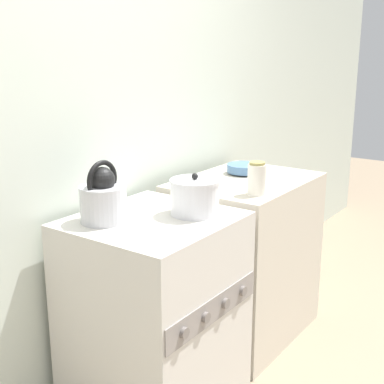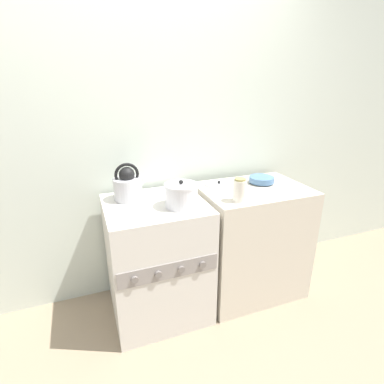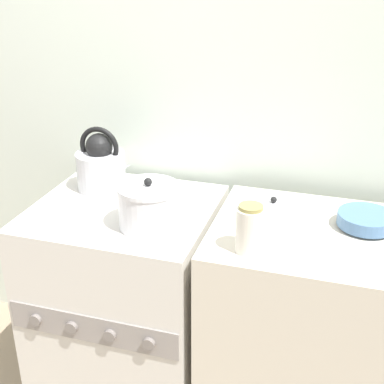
{
  "view_description": "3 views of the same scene",
  "coord_description": "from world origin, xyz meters",
  "px_view_note": "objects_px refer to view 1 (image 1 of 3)",
  "views": [
    {
      "loc": [
        -1.65,
        -1.06,
        1.56
      ],
      "look_at": [
        0.29,
        0.31,
        0.92
      ],
      "focal_mm": 50.0,
      "sensor_mm": 36.0,
      "label": 1
    },
    {
      "loc": [
        -0.42,
        -1.5,
        1.63
      ],
      "look_at": [
        0.27,
        0.33,
        0.91
      ],
      "focal_mm": 28.0,
      "sensor_mm": 36.0,
      "label": 2
    },
    {
      "loc": [
        0.77,
        -1.33,
        1.75
      ],
      "look_at": [
        0.27,
        0.31,
        0.97
      ],
      "focal_mm": 50.0,
      "sensor_mm": 36.0,
      "label": 3
    }
  ],
  "objects_px": {
    "loose_pot_lid": "(198,182)",
    "stove": "(155,312)",
    "kettle": "(103,198)",
    "storage_jar": "(257,179)",
    "enamel_bowl": "(244,168)",
    "cooking_pot": "(195,197)"
  },
  "relations": [
    {
      "from": "loose_pot_lid",
      "to": "stove",
      "type": "bearing_deg",
      "value": -165.35
    },
    {
      "from": "kettle",
      "to": "storage_jar",
      "type": "relative_size",
      "value": 1.64
    },
    {
      "from": "kettle",
      "to": "enamel_bowl",
      "type": "relative_size",
      "value": 1.35
    },
    {
      "from": "enamel_bowl",
      "to": "cooking_pot",
      "type": "bearing_deg",
      "value": -166.75
    },
    {
      "from": "kettle",
      "to": "cooking_pot",
      "type": "bearing_deg",
      "value": -39.7
    },
    {
      "from": "stove",
      "to": "loose_pot_lid",
      "type": "height_order",
      "value": "loose_pot_lid"
    },
    {
      "from": "kettle",
      "to": "stove",
      "type": "bearing_deg",
      "value": -42.77
    },
    {
      "from": "stove",
      "to": "cooking_pot",
      "type": "bearing_deg",
      "value": -36.38
    },
    {
      "from": "stove",
      "to": "kettle",
      "type": "bearing_deg",
      "value": 137.23
    },
    {
      "from": "kettle",
      "to": "loose_pot_lid",
      "type": "distance_m",
      "value": 0.69
    },
    {
      "from": "kettle",
      "to": "loose_pot_lid",
      "type": "relative_size",
      "value": 1.19
    },
    {
      "from": "storage_jar",
      "to": "stove",
      "type": "bearing_deg",
      "value": 158.25
    },
    {
      "from": "storage_jar",
      "to": "enamel_bowl",
      "type": "bearing_deg",
      "value": 37.52
    },
    {
      "from": "cooking_pot",
      "to": "stove",
      "type": "bearing_deg",
      "value": 143.62
    },
    {
      "from": "cooking_pot",
      "to": "enamel_bowl",
      "type": "relative_size",
      "value": 1.12
    },
    {
      "from": "stove",
      "to": "cooking_pot",
      "type": "relative_size",
      "value": 4.04
    },
    {
      "from": "cooking_pot",
      "to": "storage_jar",
      "type": "bearing_deg",
      "value": -14.68
    },
    {
      "from": "cooking_pot",
      "to": "storage_jar",
      "type": "distance_m",
      "value": 0.38
    },
    {
      "from": "stove",
      "to": "storage_jar",
      "type": "height_order",
      "value": "storage_jar"
    },
    {
      "from": "kettle",
      "to": "loose_pot_lid",
      "type": "xyz_separation_m",
      "value": [
        0.69,
        0.0,
        -0.07
      ]
    },
    {
      "from": "kettle",
      "to": "enamel_bowl",
      "type": "distance_m",
      "value": 1.02
    },
    {
      "from": "enamel_bowl",
      "to": "loose_pot_lid",
      "type": "distance_m",
      "value": 0.34
    }
  ]
}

